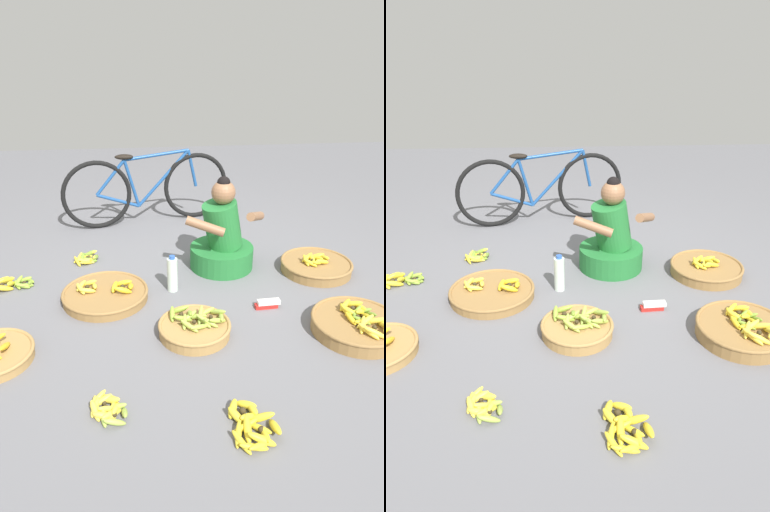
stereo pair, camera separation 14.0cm
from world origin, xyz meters
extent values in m
plane|color=slate|center=(0.00, 0.00, 0.00)|extent=(10.00, 10.00, 0.00)
cylinder|color=#237233|center=(0.30, 0.30, 0.09)|extent=(0.52, 0.52, 0.18)
cylinder|color=#237233|center=(0.30, 0.30, 0.37)|extent=(0.42, 0.38, 0.42)
sphere|color=#8C6042|center=(0.30, 0.30, 0.64)|extent=(0.19, 0.19, 0.19)
sphere|color=black|center=(0.30, 0.30, 0.72)|extent=(0.10, 0.10, 0.10)
cylinder|color=#8C6042|center=(0.14, 0.11, 0.44)|extent=(0.32, 0.14, 0.16)
cylinder|color=#8C6042|center=(0.56, 0.27, 0.44)|extent=(0.21, 0.30, 0.16)
torus|color=black|center=(-0.77, 1.28, 0.34)|extent=(0.68, 0.18, 0.68)
torus|color=black|center=(0.23, 1.48, 0.34)|extent=(0.68, 0.18, 0.68)
cylinder|color=#1E4C8C|center=(-0.11, 1.41, 0.45)|extent=(0.55, 0.14, 0.55)
cylinder|color=#1E4C8C|center=(-0.43, 1.35, 0.43)|extent=(0.15, 0.06, 0.49)
cylinder|color=#1E4C8C|center=(-0.17, 1.40, 0.69)|extent=(0.65, 0.16, 0.08)
cylinder|color=#1E4C8C|center=(-0.57, 1.32, 0.27)|extent=(0.42, 0.12, 0.18)
cylinder|color=#1E4C8C|center=(-0.63, 1.31, 0.50)|extent=(0.31, 0.09, 0.35)
cylinder|color=#1E4C8C|center=(0.19, 1.47, 0.53)|extent=(0.12, 0.05, 0.38)
ellipsoid|color=black|center=(-0.48, 1.34, 0.70)|extent=(0.18, 0.08, 0.05)
cylinder|color=olive|center=(-0.63, -0.13, 0.03)|extent=(0.61, 0.61, 0.06)
torus|color=olive|center=(-0.63, -0.13, 0.06)|extent=(0.62, 0.62, 0.02)
ellipsoid|color=gold|center=(-0.44, -0.12, 0.09)|extent=(0.04, 0.14, 0.07)
ellipsoid|color=gold|center=(-0.50, -0.06, 0.09)|extent=(0.14, 0.05, 0.06)
ellipsoid|color=gold|center=(-0.56, -0.11, 0.09)|extent=(0.06, 0.14, 0.06)
ellipsoid|color=gold|center=(-0.49, -0.18, 0.10)|extent=(0.14, 0.05, 0.08)
sphere|color=#382D19|center=(-0.50, -0.12, 0.09)|extent=(0.03, 0.03, 0.03)
ellipsoid|color=yellow|center=(-0.70, -0.08, 0.09)|extent=(0.06, 0.13, 0.06)
ellipsoid|color=yellow|center=(-0.74, -0.04, 0.09)|extent=(0.13, 0.06, 0.08)
ellipsoid|color=yellow|center=(-0.80, -0.07, 0.09)|extent=(0.09, 0.12, 0.06)
ellipsoid|color=yellow|center=(-0.80, -0.12, 0.09)|extent=(0.09, 0.12, 0.07)
ellipsoid|color=yellow|center=(-0.75, -0.14, 0.09)|extent=(0.12, 0.05, 0.06)
sphere|color=#382D19|center=(-0.75, -0.09, 0.09)|extent=(0.03, 0.03, 0.03)
cylinder|color=olive|center=(1.06, 0.12, 0.04)|extent=(0.56, 0.56, 0.08)
torus|color=olive|center=(1.06, 0.12, 0.08)|extent=(0.58, 0.58, 0.02)
ellipsoid|color=yellow|center=(1.13, 0.14, 0.11)|extent=(0.06, 0.13, 0.07)
ellipsoid|color=yellow|center=(1.08, 0.19, 0.11)|extent=(0.13, 0.05, 0.07)
ellipsoid|color=yellow|center=(1.02, 0.13, 0.11)|extent=(0.04, 0.13, 0.07)
ellipsoid|color=yellow|center=(1.08, 0.08, 0.11)|extent=(0.13, 0.06, 0.07)
sphere|color=#382D19|center=(1.07, 0.13, 0.11)|extent=(0.03, 0.03, 0.03)
ellipsoid|color=yellow|center=(1.07, 0.12, 0.11)|extent=(0.06, 0.13, 0.08)
ellipsoid|color=yellow|center=(1.04, 0.16, 0.11)|extent=(0.13, 0.08, 0.08)
ellipsoid|color=yellow|center=(0.99, 0.16, 0.11)|extent=(0.12, 0.09, 0.08)
ellipsoid|color=yellow|center=(0.96, 0.11, 0.11)|extent=(0.04, 0.13, 0.08)
ellipsoid|color=yellow|center=(0.98, 0.07, 0.11)|extent=(0.12, 0.11, 0.07)
ellipsoid|color=yellow|center=(1.05, 0.07, 0.11)|extent=(0.12, 0.10, 0.07)
sphere|color=#382D19|center=(1.01, 0.11, 0.11)|extent=(0.03, 0.03, 0.03)
ellipsoid|color=gold|center=(-1.16, -0.76, 0.10)|extent=(0.04, 0.16, 0.09)
cylinder|color=olive|center=(1.01, -0.72, 0.04)|extent=(0.57, 0.57, 0.09)
torus|color=olive|center=(1.01, -0.72, 0.09)|extent=(0.58, 0.58, 0.02)
ellipsoid|color=olive|center=(1.10, -0.71, 0.12)|extent=(0.05, 0.12, 0.07)
ellipsoid|color=olive|center=(1.06, -0.66, 0.12)|extent=(0.12, 0.07, 0.07)
ellipsoid|color=olive|center=(1.02, -0.67, 0.12)|extent=(0.12, 0.09, 0.08)
ellipsoid|color=olive|center=(0.99, -0.71, 0.11)|extent=(0.04, 0.12, 0.05)
ellipsoid|color=olive|center=(1.02, -0.76, 0.11)|extent=(0.11, 0.09, 0.05)
ellipsoid|color=olive|center=(1.07, -0.76, 0.11)|extent=(0.12, 0.09, 0.05)
sphere|color=#382D19|center=(1.05, -0.71, 0.11)|extent=(0.03, 0.03, 0.03)
ellipsoid|color=yellow|center=(1.07, -0.62, 0.12)|extent=(0.04, 0.13, 0.07)
ellipsoid|color=yellow|center=(1.04, -0.58, 0.12)|extent=(0.13, 0.09, 0.08)
ellipsoid|color=yellow|center=(0.98, -0.58, 0.12)|extent=(0.12, 0.11, 0.07)
ellipsoid|color=yellow|center=(0.96, -0.64, 0.11)|extent=(0.06, 0.13, 0.06)
ellipsoid|color=yellow|center=(0.98, -0.67, 0.12)|extent=(0.12, 0.11, 0.08)
ellipsoid|color=yellow|center=(1.05, -0.67, 0.12)|extent=(0.12, 0.10, 0.07)
sphere|color=#382D19|center=(1.02, -0.63, 0.12)|extent=(0.03, 0.03, 0.03)
ellipsoid|color=gold|center=(1.06, -0.72, 0.12)|extent=(0.03, 0.12, 0.08)
ellipsoid|color=gold|center=(1.00, -0.67, 0.11)|extent=(0.12, 0.05, 0.05)
ellipsoid|color=gold|center=(0.95, -0.73, 0.11)|extent=(0.06, 0.12, 0.06)
ellipsoid|color=gold|center=(1.01, -0.77, 0.11)|extent=(0.12, 0.05, 0.05)
sphere|color=#382D19|center=(1.00, -0.72, 0.12)|extent=(0.03, 0.03, 0.03)
ellipsoid|color=yellow|center=(1.12, -0.84, 0.13)|extent=(0.04, 0.15, 0.10)
ellipsoid|color=yellow|center=(1.09, -0.79, 0.12)|extent=(0.15, 0.10, 0.09)
ellipsoid|color=yellow|center=(1.02, -0.79, 0.12)|extent=(0.15, 0.10, 0.08)
ellipsoid|color=yellow|center=(0.99, -0.81, 0.12)|extent=(0.11, 0.15, 0.07)
ellipsoid|color=yellow|center=(1.00, -0.89, 0.12)|extent=(0.12, 0.15, 0.08)
ellipsoid|color=yellow|center=(1.03, -0.91, 0.12)|extent=(0.16, 0.09, 0.09)
sphere|color=#382D19|center=(1.05, -0.85, 0.12)|extent=(0.03, 0.03, 0.03)
cylinder|color=#A87F47|center=(-0.03, -0.63, 0.04)|extent=(0.45, 0.45, 0.07)
torus|color=#A87F47|center=(-0.03, -0.63, 0.07)|extent=(0.47, 0.47, 0.02)
ellipsoid|color=#9EB747|center=(0.14, -0.60, 0.10)|extent=(0.05, 0.15, 0.07)
ellipsoid|color=#9EB747|center=(0.12, -0.55, 0.11)|extent=(0.13, 0.13, 0.08)
ellipsoid|color=#9EB747|center=(0.05, -0.54, 0.10)|extent=(0.15, 0.10, 0.06)
ellipsoid|color=#9EB747|center=(0.01, -0.58, 0.11)|extent=(0.07, 0.15, 0.09)
ellipsoid|color=#9EB747|center=(0.02, -0.63, 0.10)|extent=(0.11, 0.14, 0.06)
ellipsoid|color=#9EB747|center=(0.05, -0.66, 0.11)|extent=(0.15, 0.09, 0.09)
ellipsoid|color=#9EB747|center=(0.11, -0.65, 0.11)|extent=(0.14, 0.11, 0.09)
sphere|color=#382D19|center=(0.08, -0.60, 0.10)|extent=(0.03, 0.03, 0.03)
ellipsoid|color=#8CAD38|center=(-0.05, -0.55, 0.11)|extent=(0.04, 0.13, 0.08)
ellipsoid|color=#8CAD38|center=(-0.11, -0.49, 0.10)|extent=(0.13, 0.04, 0.07)
ellipsoid|color=#8CAD38|center=(-0.17, -0.54, 0.11)|extent=(0.04, 0.13, 0.08)
ellipsoid|color=#8CAD38|center=(-0.10, -0.60, 0.10)|extent=(0.13, 0.05, 0.07)
sphere|color=#382D19|center=(-0.11, -0.55, 0.10)|extent=(0.03, 0.03, 0.03)
ellipsoid|color=#9EB747|center=(0.02, -0.63, 0.11)|extent=(0.05, 0.14, 0.08)
ellipsoid|color=#9EB747|center=(-0.01, -0.59, 0.10)|extent=(0.14, 0.09, 0.07)
ellipsoid|color=#9EB747|center=(-0.07, -0.59, 0.11)|extent=(0.13, 0.10, 0.08)
ellipsoid|color=#9EB747|center=(-0.10, -0.63, 0.10)|extent=(0.05, 0.14, 0.07)
ellipsoid|color=#9EB747|center=(-0.07, -0.69, 0.10)|extent=(0.13, 0.11, 0.08)
ellipsoid|color=#9EB747|center=(-0.01, -0.70, 0.10)|extent=(0.14, 0.09, 0.06)
sphere|color=#382D19|center=(-0.04, -0.64, 0.10)|extent=(0.03, 0.03, 0.03)
ellipsoid|color=yellow|center=(0.20, -1.50, 0.03)|extent=(0.04, 0.15, 0.07)
ellipsoid|color=yellow|center=(0.18, -1.46, 0.02)|extent=(0.12, 0.13, 0.06)
ellipsoid|color=yellow|center=(0.12, -1.44, 0.03)|extent=(0.15, 0.07, 0.07)
ellipsoid|color=yellow|center=(0.07, -1.48, 0.02)|extent=(0.07, 0.15, 0.06)
ellipsoid|color=yellow|center=(0.08, -1.53, 0.03)|extent=(0.10, 0.14, 0.06)
ellipsoid|color=yellow|center=(0.13, -1.56, 0.03)|extent=(0.15, 0.04, 0.06)
ellipsoid|color=yellow|center=(0.16, -1.56, 0.03)|extent=(0.14, 0.09, 0.06)
sphere|color=#382D19|center=(0.14, -1.50, 0.03)|extent=(0.03, 0.03, 0.03)
ellipsoid|color=yellow|center=(0.26, -1.47, 0.04)|extent=(0.05, 0.15, 0.09)
ellipsoid|color=yellow|center=(0.20, -1.41, 0.04)|extent=(0.16, 0.06, 0.10)
ellipsoid|color=yellow|center=(0.12, -1.46, 0.03)|extent=(0.05, 0.16, 0.08)
ellipsoid|color=yellow|center=(0.18, -1.54, 0.04)|extent=(0.16, 0.07, 0.10)
sphere|color=#382D19|center=(0.19, -1.47, 0.03)|extent=(0.03, 0.03, 0.03)
ellipsoid|color=yellow|center=(0.18, -1.34, 0.03)|extent=(0.06, 0.13, 0.07)
ellipsoid|color=yellow|center=(0.15, -1.30, 0.03)|extent=(0.12, 0.10, 0.06)
ellipsoid|color=yellow|center=(0.08, -1.32, 0.03)|extent=(0.09, 0.13, 0.07)
ellipsoid|color=yellow|center=(0.09, -1.38, 0.03)|extent=(0.11, 0.12, 0.08)
ellipsoid|color=yellow|center=(0.15, -1.39, 0.03)|extent=(0.13, 0.08, 0.08)
sphere|color=#382D19|center=(0.13, -1.34, 0.03)|extent=(0.04, 0.04, 0.04)
ellipsoid|color=yellow|center=(-0.79, 0.50, 0.02)|extent=(0.05, 0.13, 0.06)
ellipsoid|color=yellow|center=(-0.84, 0.55, 0.02)|extent=(0.13, 0.05, 0.06)
ellipsoid|color=yellow|center=(-0.89, 0.53, 0.02)|extent=(0.11, 0.12, 0.06)
ellipsoid|color=yellow|center=(-0.90, 0.47, 0.03)|extent=(0.08, 0.13, 0.07)
ellipsoid|color=yellow|center=(-0.82, 0.44, 0.02)|extent=(0.13, 0.09, 0.06)
sphere|color=#382D19|center=(-0.85, 0.49, 0.02)|extent=(0.03, 0.03, 0.03)
ellipsoid|color=olive|center=(-0.75, 0.53, 0.03)|extent=(0.05, 0.14, 0.07)
ellipsoid|color=olive|center=(-0.81, 0.60, 0.03)|extent=(0.13, 0.04, 0.09)
ellipsoid|color=olive|center=(-0.86, 0.54, 0.03)|extent=(0.05, 0.14, 0.06)
ellipsoid|color=olive|center=(-0.80, 0.48, 0.03)|extent=(0.14, 0.06, 0.07)
sphere|color=#382D19|center=(-0.81, 0.54, 0.03)|extent=(0.03, 0.03, 0.03)
ellipsoid|color=yellow|center=(-0.76, 0.53, 0.03)|extent=(0.04, 0.15, 0.08)
ellipsoid|color=yellow|center=(-0.81, 0.60, 0.03)|extent=(0.15, 0.06, 0.09)
ellipsoid|color=yellow|center=(-0.89, 0.55, 0.02)|extent=(0.06, 0.15, 0.06)
ellipsoid|color=yellow|center=(-0.83, 0.47, 0.03)|extent=(0.15, 0.05, 0.06)
sphere|color=#382D19|center=(-0.82, 0.54, 0.03)|extent=(0.03, 0.03, 0.03)
ellipsoid|color=yellow|center=(-0.51, -1.25, 0.03)|extent=(0.06, 0.13, 0.07)
ellipsoid|color=yellow|center=(-0.53, -1.20, 0.03)|extent=(0.12, 0.09, 0.08)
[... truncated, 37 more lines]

